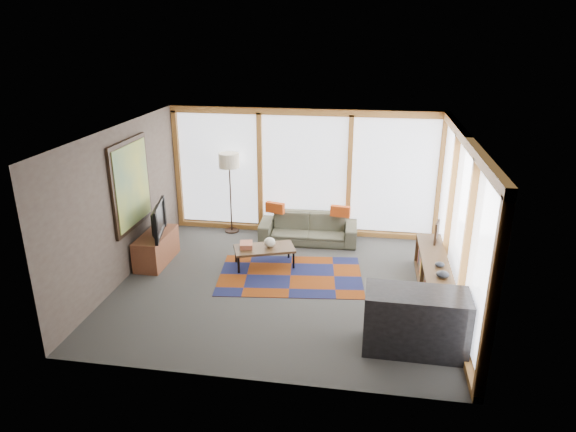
% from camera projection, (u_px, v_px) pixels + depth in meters
% --- Properties ---
extents(ground, '(5.50, 5.50, 0.00)m').
position_uv_depth(ground, '(284.00, 285.00, 8.63)').
color(ground, '#2F2F2C').
rests_on(ground, ground).
extents(room_envelope, '(5.52, 5.02, 2.62)m').
position_uv_depth(room_envelope, '(319.00, 190.00, 8.54)').
color(room_envelope, '#433630').
rests_on(room_envelope, ground).
extents(rug, '(2.64, 1.87, 0.01)m').
position_uv_depth(rug, '(290.00, 276.00, 8.96)').
color(rug, '#692A0A').
rests_on(rug, ground).
extents(sofa, '(1.96, 0.83, 0.57)m').
position_uv_depth(sofa, '(308.00, 228.00, 10.31)').
color(sofa, '#39392B').
rests_on(sofa, ground).
extents(pillow_left, '(0.40, 0.21, 0.21)m').
position_uv_depth(pillow_left, '(275.00, 208.00, 10.32)').
color(pillow_left, '#B03F12').
rests_on(pillow_left, sofa).
extents(pillow_right, '(0.40, 0.18, 0.21)m').
position_uv_depth(pillow_right, '(340.00, 211.00, 10.11)').
color(pillow_right, '#B03F12').
rests_on(pillow_right, sofa).
extents(floor_lamp, '(0.43, 0.43, 1.70)m').
position_uv_depth(floor_lamp, '(230.00, 193.00, 10.63)').
color(floor_lamp, black).
rests_on(floor_lamp, ground).
extents(coffee_table, '(1.19, 0.87, 0.36)m').
position_uv_depth(coffee_table, '(265.00, 257.00, 9.29)').
color(coffee_table, black).
rests_on(coffee_table, ground).
extents(book_stack, '(0.28, 0.32, 0.09)m').
position_uv_depth(book_stack, '(246.00, 245.00, 9.22)').
color(book_stack, '#9C5038').
rests_on(book_stack, coffee_table).
extents(vase, '(0.21, 0.21, 0.18)m').
position_uv_depth(vase, '(270.00, 242.00, 9.23)').
color(vase, beige).
rests_on(vase, coffee_table).
extents(bookshelf, '(0.42, 2.32, 0.58)m').
position_uv_depth(bookshelf, '(434.00, 277.00, 8.29)').
color(bookshelf, black).
rests_on(bookshelf, ground).
extents(bowl_a, '(0.23, 0.23, 0.10)m').
position_uv_depth(bowl_a, '(443.00, 274.00, 7.62)').
color(bowl_a, black).
rests_on(bowl_a, bookshelf).
extents(bowl_b, '(0.17, 0.17, 0.07)m').
position_uv_depth(bowl_b, '(440.00, 264.00, 7.96)').
color(bowl_b, black).
rests_on(bowl_b, bookshelf).
extents(shelf_picture, '(0.11, 0.29, 0.38)m').
position_uv_depth(shelf_picture, '(437.00, 232.00, 8.81)').
color(shelf_picture, black).
rests_on(shelf_picture, bookshelf).
extents(tv_console, '(0.46, 1.11, 0.55)m').
position_uv_depth(tv_console, '(156.00, 248.00, 9.40)').
color(tv_console, brown).
rests_on(tv_console, ground).
extents(television, '(0.37, 1.02, 0.59)m').
position_uv_depth(television, '(154.00, 220.00, 9.16)').
color(television, black).
rests_on(television, tv_console).
extents(bar_counter, '(1.36, 0.65, 0.85)m').
position_uv_depth(bar_counter, '(416.00, 321.00, 6.77)').
color(bar_counter, black).
rests_on(bar_counter, ground).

